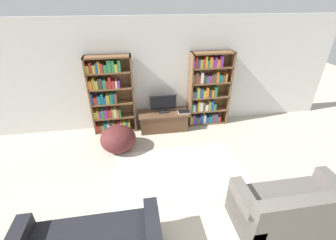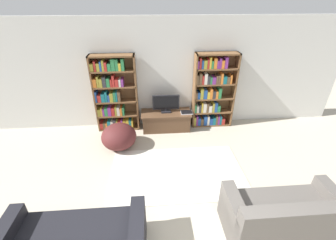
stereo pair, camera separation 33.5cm
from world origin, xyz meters
name	(u,v)px [view 1 (the left image)]	position (x,y,z in m)	size (l,w,h in m)	color
wall_back	(160,75)	(0.00, 4.23, 1.30)	(8.80, 0.06, 2.60)	silver
bookshelf_left	(110,97)	(-1.20, 4.05, 0.90)	(1.00, 0.30, 1.84)	brown
bookshelf_right	(207,91)	(1.15, 4.05, 0.90)	(1.00, 0.30, 1.84)	brown
tv_stand	(163,120)	(0.02, 3.90, 0.23)	(1.22, 0.53, 0.46)	brown
television	(163,103)	(0.02, 3.92, 0.69)	(0.64, 0.16, 0.44)	black
laptop	(184,112)	(0.52, 3.84, 0.47)	(0.28, 0.22, 0.03)	silver
area_rug	(181,172)	(0.12, 2.26, 0.01)	(2.50, 1.50, 0.02)	beige
couch_right_sofa	(292,210)	(1.44, 0.92, 0.30)	(1.59, 0.80, 0.84)	#56514C
beanbag_ottoman	(118,139)	(-1.05, 3.18, 0.28)	(0.75, 0.75, 0.56)	#4C1E1E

